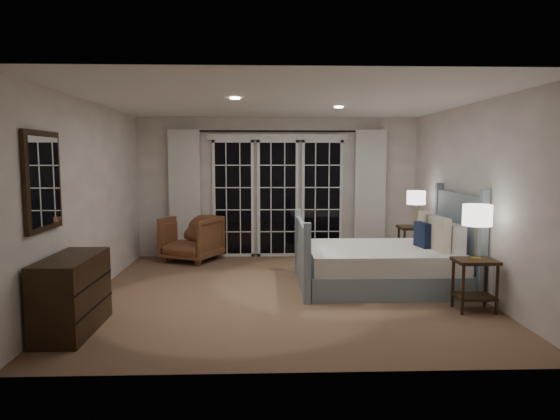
{
  "coord_description": "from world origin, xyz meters",
  "views": [
    {
      "loc": [
        -0.28,
        -6.48,
        1.78
      ],
      "look_at": [
        -0.03,
        0.5,
        1.05
      ],
      "focal_mm": 32.0,
      "sensor_mm": 36.0,
      "label": 1
    }
  ],
  "objects_px": {
    "nightstand_left": "(475,277)",
    "nightstand_right": "(415,240)",
    "lamp_left": "(477,216)",
    "armchair": "(192,238)",
    "bed": "(384,263)",
    "lamp_right": "(416,198)",
    "dresser": "(72,294)"
  },
  "relations": [
    {
      "from": "lamp_left",
      "to": "nightstand_left",
      "type": "bearing_deg",
      "value": 180.0
    },
    {
      "from": "nightstand_right",
      "to": "dresser",
      "type": "bearing_deg",
      "value": -147.38
    },
    {
      "from": "nightstand_right",
      "to": "dresser",
      "type": "distance_m",
      "value": 5.25
    },
    {
      "from": "bed",
      "to": "nightstand_right",
      "type": "distance_m",
      "value": 1.38
    },
    {
      "from": "nightstand_right",
      "to": "lamp_left",
      "type": "distance_m",
      "value": 2.38
    },
    {
      "from": "nightstand_right",
      "to": "lamp_left",
      "type": "bearing_deg",
      "value": -89.9
    },
    {
      "from": "bed",
      "to": "nightstand_right",
      "type": "bearing_deg",
      "value": 55.64
    },
    {
      "from": "armchair",
      "to": "lamp_right",
      "type": "bearing_deg",
      "value": 14.62
    },
    {
      "from": "armchair",
      "to": "bed",
      "type": "bearing_deg",
      "value": -6.75
    },
    {
      "from": "armchair",
      "to": "dresser",
      "type": "bearing_deg",
      "value": -76.37
    },
    {
      "from": "nightstand_left",
      "to": "lamp_left",
      "type": "bearing_deg",
      "value": 0.0
    },
    {
      "from": "nightstand_left",
      "to": "nightstand_right",
      "type": "relative_size",
      "value": 0.89
    },
    {
      "from": "lamp_right",
      "to": "nightstand_left",
      "type": "bearing_deg",
      "value": -89.9
    },
    {
      "from": "bed",
      "to": "armchair",
      "type": "relative_size",
      "value": 2.58
    },
    {
      "from": "lamp_left",
      "to": "lamp_right",
      "type": "relative_size",
      "value": 1.12
    },
    {
      "from": "lamp_left",
      "to": "dresser",
      "type": "xyz_separation_m",
      "value": [
        -4.42,
        -0.55,
        -0.73
      ]
    },
    {
      "from": "bed",
      "to": "nightstand_left",
      "type": "relative_size",
      "value": 3.66
    },
    {
      "from": "nightstand_right",
      "to": "armchair",
      "type": "relative_size",
      "value": 0.79
    },
    {
      "from": "lamp_right",
      "to": "armchair",
      "type": "bearing_deg",
      "value": 169.36
    },
    {
      "from": "lamp_left",
      "to": "lamp_right",
      "type": "xyz_separation_m",
      "value": [
        -0.0,
        2.28,
        0.02
      ]
    },
    {
      "from": "armchair",
      "to": "nightstand_left",
      "type": "bearing_deg",
      "value": -13.54
    },
    {
      "from": "nightstand_left",
      "to": "armchair",
      "type": "xyz_separation_m",
      "value": [
        -3.7,
        2.97,
        -0.01
      ]
    },
    {
      "from": "bed",
      "to": "lamp_right",
      "type": "bearing_deg",
      "value": 55.64
    },
    {
      "from": "lamp_left",
      "to": "armchair",
      "type": "xyz_separation_m",
      "value": [
        -3.7,
        2.97,
        -0.73
      ]
    },
    {
      "from": "nightstand_right",
      "to": "nightstand_left",
      "type": "bearing_deg",
      "value": -89.9
    },
    {
      "from": "lamp_left",
      "to": "armchair",
      "type": "distance_m",
      "value": 4.8
    },
    {
      "from": "nightstand_right",
      "to": "lamp_left",
      "type": "height_order",
      "value": "lamp_left"
    },
    {
      "from": "bed",
      "to": "lamp_left",
      "type": "distance_m",
      "value": 1.6
    },
    {
      "from": "nightstand_left",
      "to": "lamp_right",
      "type": "height_order",
      "value": "lamp_right"
    },
    {
      "from": "nightstand_right",
      "to": "lamp_right",
      "type": "relative_size",
      "value": 1.19
    },
    {
      "from": "nightstand_left",
      "to": "armchair",
      "type": "relative_size",
      "value": 0.71
    },
    {
      "from": "nightstand_left",
      "to": "nightstand_right",
      "type": "xyz_separation_m",
      "value": [
        -0.0,
        2.28,
        0.05
      ]
    }
  ]
}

